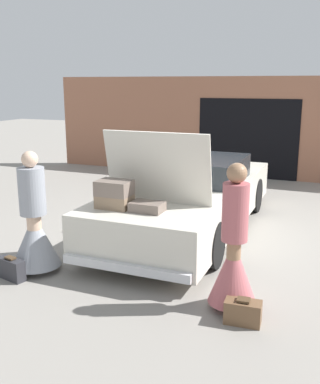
# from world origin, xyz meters

# --- Properties ---
(ground_plane) EXTENTS (40.00, 40.00, 0.00)m
(ground_plane) POSITION_xyz_m (0.00, 0.00, 0.00)
(ground_plane) COLOR gray
(garage_wall_back) EXTENTS (12.00, 0.14, 2.80)m
(garage_wall_back) POSITION_xyz_m (0.00, 5.08, 1.39)
(garage_wall_back) COLOR #9E664C
(garage_wall_back) RESTS_ON ground_plane
(car) EXTENTS (1.97, 5.31, 1.95)m
(car) POSITION_xyz_m (-0.00, 0.01, 0.60)
(car) COLOR silver
(car) RESTS_ON ground_plane
(person_left) EXTENTS (0.70, 0.70, 1.73)m
(person_left) POSITION_xyz_m (-1.42, -2.62, 0.61)
(person_left) COLOR beige
(person_left) RESTS_ON ground_plane
(person_right) EXTENTS (0.58, 0.58, 1.76)m
(person_right) POSITION_xyz_m (1.42, -2.66, 0.63)
(person_right) COLOR #997051
(person_right) RESTS_ON ground_plane
(suitcase_beside_left_person) EXTENTS (0.46, 0.24, 0.32)m
(suitcase_beside_left_person) POSITION_xyz_m (-1.56, -3.00, 0.15)
(suitcase_beside_left_person) COLOR #2D2D33
(suitcase_beside_left_person) RESTS_ON ground_plane
(suitcase_beside_right_person) EXTENTS (0.42, 0.24, 0.30)m
(suitcase_beside_right_person) POSITION_xyz_m (1.62, -2.95, 0.14)
(suitcase_beside_right_person) COLOR brown
(suitcase_beside_right_person) RESTS_ON ground_plane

